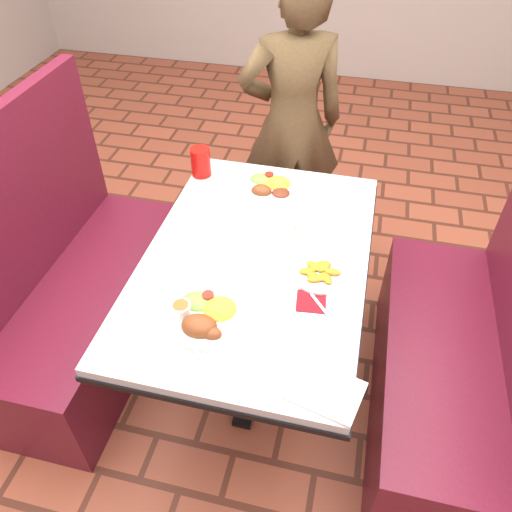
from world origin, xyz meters
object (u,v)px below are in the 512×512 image
Objects in this scene: booth_bench_right at (453,367)px; plantain_plate at (319,274)px; booth_bench_left at (83,297)px; diner_person at (291,124)px; far_dinner_plate at (271,185)px; red_tumbler at (201,162)px; dining_table at (256,275)px; near_dinner_plate at (206,313)px.

booth_bench_right is 6.35× the size of plantain_plate.
diner_person is (0.74, 1.01, 0.42)m from booth_bench_left.
far_dinner_plate is 0.33m from red_tumbler.
dining_table is 6.41× the size of plantain_plate.
booth_bench_left is 0.98m from far_dinner_plate.
booth_bench_right is at bearing 0.00° from dining_table.
booth_bench_right is at bearing 5.11° from plantain_plate.
diner_person is 7.98× the size of plantain_plate.
near_dinner_plate is at bearing -139.33° from plantain_plate.
near_dinner_plate is 0.43m from plantain_plate.
red_tumbler reaches higher than far_dinner_plate.
dining_table is 0.61m from red_tumbler.
near_dinner_plate reaches higher than far_dinner_plate.
red_tumbler is at bearing 46.57° from booth_bench_left.
near_dinner_plate reaches higher than plantain_plate.
plantain_plate reaches higher than dining_table.
diner_person is at bearing 105.50° from plantain_plate.
red_tumbler reaches higher than plantain_plate.
dining_table is 9.51× the size of red_tumbler.
dining_table is at bearing 180.00° from booth_bench_right.
red_tumbler is at bearing 172.83° from far_dinner_plate.
near_dinner_plate is 1.41× the size of plantain_plate.
diner_person reaches higher than booth_bench_right.
near_dinner_plate is 0.75m from far_dinner_plate.
diner_person is (-0.85, 1.01, 0.42)m from booth_bench_right.
booth_bench_right is (1.60, 0.00, 0.00)m from booth_bench_left.
near_dinner_plate is at bearing -159.63° from booth_bench_right.
diner_person reaches higher than red_tumbler.
booth_bench_right is 4.67× the size of far_dinner_plate.
red_tumbler is (-1.16, 0.46, 0.48)m from booth_bench_right.
diner_person is 1.34m from near_dinner_plate.
red_tumbler is (0.44, 0.46, 0.48)m from booth_bench_left.
near_dinner_plate is (0.71, -0.33, 0.45)m from booth_bench_left.
diner_person is 0.63m from red_tumbler.
red_tumbler is at bearing 139.22° from plantain_plate.
plantain_plate is (0.24, -0.05, 0.11)m from dining_table.
plantain_plate is (-0.56, -0.05, 0.43)m from booth_bench_right.
dining_table is 1.01× the size of booth_bench_right.
near_dinner_plate is 0.84m from red_tumbler.
booth_bench_left reaches higher than red_tumbler.
near_dinner_plate is at bearing 66.61° from diner_person.
dining_table is 0.86m from booth_bench_left.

